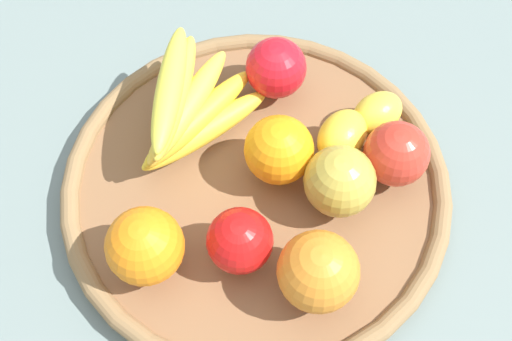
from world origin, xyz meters
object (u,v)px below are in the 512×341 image
at_px(apple_2, 396,154).
at_px(banana_bunch, 188,107).
at_px(orange_0, 279,150).
at_px(lemon_0, 377,113).
at_px(apple_3, 276,68).
at_px(orange_1, 318,271).
at_px(lemon_1, 342,136).
at_px(apple_1, 240,241).
at_px(orange_2, 145,246).
at_px(apple_0, 340,181).

bearing_deg(apple_2, banana_bunch, -174.96).
distance_m(orange_0, lemon_0, 0.13).
relative_size(banana_bunch, lemon_0, 2.81).
xyz_separation_m(apple_3, orange_1, (0.12, -0.23, 0.00)).
bearing_deg(orange_0, lemon_1, 39.24).
height_order(banana_bunch, apple_3, banana_bunch).
xyz_separation_m(apple_1, orange_2, (-0.09, -0.04, 0.01)).
xyz_separation_m(orange_1, orange_2, (-0.17, -0.03, -0.00)).
bearing_deg(apple_3, lemon_1, -31.36).
bearing_deg(apple_0, apple_3, 132.02).
bearing_deg(apple_2, lemon_1, 171.42).
xyz_separation_m(apple_3, lemon_1, (0.10, -0.06, -0.01)).
distance_m(apple_1, orange_0, 0.12).
xyz_separation_m(apple_0, apple_3, (-0.11, 0.13, -0.00)).
relative_size(apple_0, apple_2, 1.07).
xyz_separation_m(apple_0, apple_2, (0.05, 0.06, -0.00)).
bearing_deg(lemon_1, banana_bunch, -170.10).
bearing_deg(lemon_1, lemon_0, 56.90).
height_order(apple_0, apple_2, apple_0).
distance_m(orange_2, lemon_0, 0.31).
height_order(apple_0, apple_3, apple_0).
distance_m(apple_1, apple_2, 0.20).
height_order(banana_bunch, apple_2, banana_bunch).
distance_m(lemon_0, apple_2, 0.07).
relative_size(banana_bunch, apple_3, 2.45).
bearing_deg(apple_2, lemon_0, 120.76).
distance_m(apple_3, orange_2, 0.27).
bearing_deg(orange_2, orange_0, 59.24).
bearing_deg(lemon_1, orange_2, -126.75).
bearing_deg(orange_0, apple_0, -12.48).
height_order(apple_1, orange_0, orange_0).
xyz_separation_m(apple_0, lemon_0, (0.02, 0.11, -0.02)).
height_order(apple_0, orange_1, orange_1).
distance_m(apple_3, apple_1, 0.23).
relative_size(banana_bunch, apple_1, 2.59).
bearing_deg(lemon_0, apple_1, -114.19).
relative_size(apple_1, orange_1, 0.84).
distance_m(banana_bunch, apple_1, 0.18).
relative_size(apple_0, lemon_1, 1.11).
bearing_deg(apple_3, apple_0, -47.98).
bearing_deg(lemon_1, orange_1, -82.93).
relative_size(apple_0, orange_1, 0.94).
relative_size(orange_1, apple_2, 1.14).
relative_size(orange_0, lemon_0, 1.22).
distance_m(orange_1, orange_2, 0.18).
height_order(orange_1, orange_0, orange_1).
height_order(lemon_1, orange_2, orange_2).
relative_size(apple_3, orange_0, 0.94).
height_order(apple_3, orange_2, orange_2).
height_order(orange_1, apple_2, orange_1).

